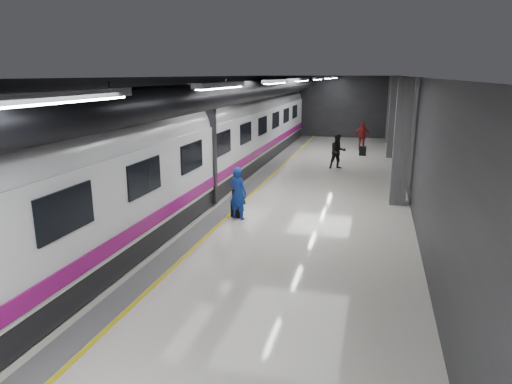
% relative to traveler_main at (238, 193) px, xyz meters
% --- Properties ---
extents(ground, '(40.00, 40.00, 0.00)m').
position_rel_traveler_main_xyz_m(ground, '(0.55, 1.21, -0.87)').
color(ground, silver).
rests_on(ground, ground).
extents(platform_hall, '(10.02, 40.02, 4.51)m').
position_rel_traveler_main_xyz_m(platform_hall, '(0.26, 2.16, 2.67)').
color(platform_hall, black).
rests_on(platform_hall, ground).
extents(train, '(3.05, 38.00, 4.05)m').
position_rel_traveler_main_xyz_m(train, '(-2.70, 1.21, 1.20)').
color(train, black).
rests_on(train, ground).
extents(traveler_main, '(0.73, 0.60, 1.73)m').
position_rel_traveler_main_xyz_m(traveler_main, '(0.00, 0.00, 0.00)').
color(traveler_main, '#183CB9').
rests_on(traveler_main, ground).
extents(suitcase_main, '(0.40, 0.31, 0.57)m').
position_rel_traveler_main_xyz_m(suitcase_main, '(-0.10, 0.16, -0.58)').
color(suitcase_main, black).
rests_on(suitcase_main, ground).
extents(shoulder_bag, '(0.29, 0.19, 0.36)m').
position_rel_traveler_main_xyz_m(shoulder_bag, '(-0.10, 0.18, -0.11)').
color(shoulder_bag, black).
rests_on(shoulder_bag, suitcase_main).
extents(traveler_far_a, '(1.03, 0.93, 1.74)m').
position_rel_traveler_main_xyz_m(traveler_far_a, '(2.41, 9.12, 0.01)').
color(traveler_far_a, black).
rests_on(traveler_far_a, ground).
extents(traveler_far_b, '(1.11, 0.66, 1.78)m').
position_rel_traveler_main_xyz_m(traveler_far_b, '(3.35, 15.26, 0.02)').
color(traveler_far_b, maroon).
rests_on(traveler_far_b, ground).
extents(suitcase_far, '(0.40, 0.29, 0.54)m').
position_rel_traveler_main_xyz_m(suitcase_far, '(3.50, 13.31, -0.60)').
color(suitcase_far, black).
rests_on(suitcase_far, ground).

